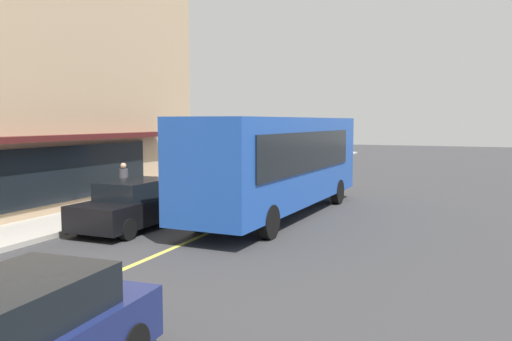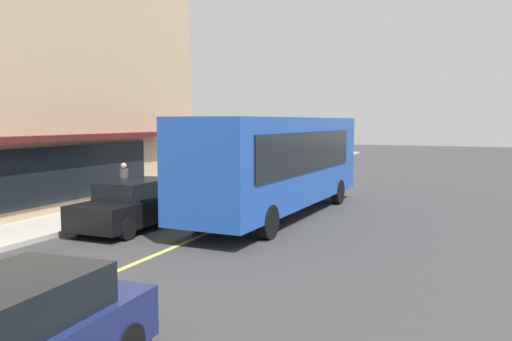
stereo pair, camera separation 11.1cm
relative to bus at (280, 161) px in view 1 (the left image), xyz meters
The scene contains 6 objects.
ground 3.49m from the bus, 159.63° to the left, with size 120.00×120.00×0.00m, color #38383A.
sidewalk 6.82m from the bus, 114.20° to the left, with size 80.00×2.40×0.15m, color #B2ADA3.
lane_centre_stripe 3.48m from the bus, 159.63° to the left, with size 36.00×0.16×0.01m, color #D8D14C.
bus is the anchor object (origin of this frame).
car_black 5.32m from the bus, 137.67° to the left, with size 4.32×1.89×1.52m.
pedestrian_at_corner 6.08m from the bus, 100.27° to the left, with size 0.34×0.34×1.65m.
Camera 1 is at (-14.63, -7.26, 3.38)m, focal length 36.50 mm.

